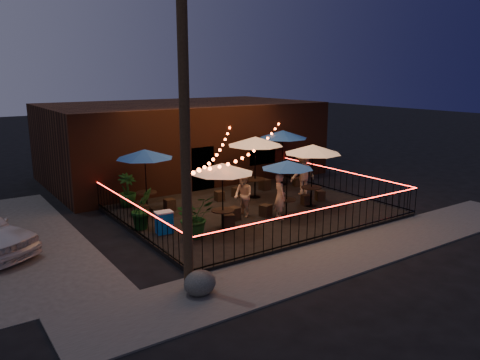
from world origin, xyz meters
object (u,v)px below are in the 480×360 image
object	(u,v)px
utility_pole	(185,138)
cafe_table_1	(145,155)
cafe_table_3	(255,142)
cafe_table_2	(287,165)
cooler	(164,222)
cafe_table_4	(313,150)
boulder	(200,283)
cafe_table_0	(222,169)
cafe_table_5	(283,135)

from	to	relation	value
utility_pole	cafe_table_1	distance (m)	7.28
cafe_table_1	cafe_table_3	size ratio (longest dim) A/B	0.90
utility_pole	cafe_table_1	bearing A→B (deg)	75.32
cafe_table_2	cooler	size ratio (longest dim) A/B	3.03
cafe_table_4	cooler	bearing A→B (deg)	177.09
utility_pole	cafe_table_1	size ratio (longest dim) A/B	3.20
cooler	cafe_table_2	bearing A→B (deg)	-4.23
cafe_table_2	cafe_table_4	bearing A→B (deg)	17.38
cafe_table_3	utility_pole	bearing A→B (deg)	-137.19
utility_pole	cafe_table_1	world-z (taller)	utility_pole
boulder	utility_pole	bearing A→B (deg)	98.54
cafe_table_0	cooler	size ratio (longest dim) A/B	3.46
cafe_table_0	cafe_table_4	bearing A→B (deg)	7.20
cafe_table_1	cafe_table_5	xyz separation A→B (m)	(7.40, 0.52, 0.18)
cafe_table_0	cafe_table_4	distance (m)	4.75
cafe_table_1	cafe_table_4	distance (m)	6.73
cafe_table_0	cafe_table_4	xyz separation A→B (m)	(4.71, 0.60, 0.15)
cafe_table_1	boulder	world-z (taller)	cafe_table_1
utility_pole	cafe_table_4	distance (m)	8.70
cafe_table_4	utility_pole	bearing A→B (deg)	-154.42
cafe_table_2	cafe_table_5	xyz separation A→B (m)	(3.27, 4.26, 0.45)
cafe_table_0	cafe_table_1	xyz separation A→B (m)	(-1.22, 3.78, 0.08)
cafe_table_3	boulder	bearing A→B (deg)	-134.82
cafe_table_3	cafe_table_4	bearing A→B (deg)	-65.25
cafe_table_1	cafe_table_4	world-z (taller)	cafe_table_4
cafe_table_0	boulder	size ratio (longest dim) A/B	3.08
cafe_table_0	boulder	world-z (taller)	cafe_table_0
cooler	cafe_table_1	bearing A→B (deg)	84.83
cafe_table_0	cafe_table_5	world-z (taller)	cafe_table_5
cafe_table_4	boulder	bearing A→B (deg)	-151.50
cafe_table_4	cafe_table_5	xyz separation A→B (m)	(1.47, 3.70, 0.11)
cafe_table_3	cafe_table_4	distance (m)	2.67
cafe_table_0	cooler	xyz separation A→B (m)	(-1.81, 0.93, -1.81)
cafe_table_2	cafe_table_5	bearing A→B (deg)	52.48
cafe_table_0	cafe_table_1	distance (m)	3.97
cooler	cafe_table_0	bearing A→B (deg)	-20.61
cafe_table_4	boulder	world-z (taller)	cafe_table_4
cafe_table_2	cafe_table_4	distance (m)	1.93
cafe_table_1	cafe_table_2	size ratio (longest dim) A/B	1.06
cafe_table_5	cafe_table_1	bearing A→B (deg)	-176.00
cafe_table_3	cooler	bearing A→B (deg)	-158.81
cafe_table_3	cafe_table_5	distance (m)	2.88
cafe_table_2	cooler	xyz separation A→B (m)	(-4.71, 0.90, -1.62)
cafe_table_1	boulder	xyz separation A→B (m)	(-1.73, -7.34, -2.10)
utility_pole	cafe_table_4	xyz separation A→B (m)	(7.73, 3.70, -1.49)
cafe_table_1	cafe_table_2	distance (m)	5.58
cafe_table_0	cafe_table_3	xyz separation A→B (m)	(3.60, 3.02, 0.28)
cafe_table_2	cafe_table_3	bearing A→B (deg)	77.02
cafe_table_0	cafe_table_4	world-z (taller)	cafe_table_4
cafe_table_0	cafe_table_5	bearing A→B (deg)	34.78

